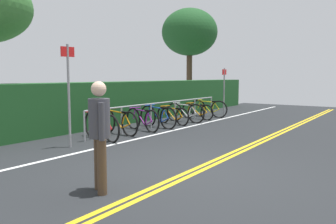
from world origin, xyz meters
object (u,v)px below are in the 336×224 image
bicycle_2 (142,120)px  bicycle_3 (158,117)px  bicycle_7 (208,109)px  bike_rack (164,108)px  sign_post_far (224,87)px  pedestrian (100,129)px  sign_post_near (69,87)px  bicycle_4 (173,115)px  bicycle_1 (118,122)px  bicycle_5 (185,113)px  tree_mid (190,33)px  bicycle_6 (197,111)px  bicycle_0 (101,126)px

bicycle_2 → bicycle_3: (0.79, -0.04, 0.02)m
bicycle_3 → bicycle_7: bicycle_3 is taller
bike_rack → sign_post_far: size_ratio=3.48×
pedestrian → sign_post_far: sign_post_far is taller
bicycle_2 → sign_post_near: (-3.04, -0.17, 1.14)m
bicycle_4 → sign_post_far: sign_post_far is taller
bicycle_4 → sign_post_near: bearing=-177.7°
bicycle_1 → pedestrian: 5.27m
bicycle_4 → sign_post_near: size_ratio=0.65×
sign_post_near → sign_post_far: (8.77, 0.02, -0.22)m
bicycle_2 → bicycle_4: bearing=0.9°
bicycle_5 → pedestrian: pedestrian is taller
pedestrian → bicycle_4: bearing=25.5°
bike_rack → sign_post_near: 4.43m
bike_rack → sign_post_far: sign_post_far is taller
sign_post_far → bicycle_2: bearing=178.5°
sign_post_far → tree_mid: 5.76m
bike_rack → bicycle_5: 1.30m
bicycle_6 → bicycle_0: bearing=-179.1°
bicycle_0 → bicycle_3: bicycle_3 is taller
bicycle_4 → bicycle_7: (2.71, -0.03, 0.04)m
bicycle_5 → tree_mid: tree_mid is taller
bicycle_0 → bicycle_6: 5.49m
bike_rack → tree_mid: (7.60, 3.53, 3.64)m
bicycle_1 → bicycle_6: bicycle_1 is taller
bicycle_1 → bicycle_3: bicycle_3 is taller
bicycle_0 → sign_post_far: bearing=-0.7°
bicycle_0 → pedestrian: (-3.06, -3.12, 0.59)m
bicycle_0 → bicycle_6: size_ratio=1.09×
bicycle_6 → sign_post_near: (-6.65, -0.20, 1.18)m
bicycle_3 → bicycle_5: (1.77, 0.01, -0.01)m
bicycle_4 → pedestrian: bearing=-154.5°
bicycle_7 → pedestrian: pedestrian is taller
bicycle_2 → sign_post_far: size_ratio=0.79×
bicycle_3 → bicycle_5: 1.77m
tree_mid → bicycle_5: bearing=-150.1°
bicycle_3 → sign_post_far: bearing=-1.3°
bicycle_6 → sign_post_near: size_ratio=0.66×
bicycle_2 → pedestrian: 5.91m
sign_post_far → tree_mid: bearing=49.9°
bicycle_1 → bicycle_4: size_ratio=1.12×
bicycle_0 → bicycle_5: size_ratio=1.03×
bicycle_3 → bicycle_6: size_ratio=1.05×
bicycle_1 → bicycle_3: size_ratio=1.05×
bicycle_2 → sign_post_near: sign_post_near is taller
bike_rack → bicycle_4: (0.50, -0.05, -0.31)m
bike_rack → bicycle_7: bearing=-1.5°
sign_post_far → tree_mid: size_ratio=0.37×
bicycle_2 → tree_mid: bearing=22.1°
bicycle_6 → sign_post_far: size_ratio=0.78×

